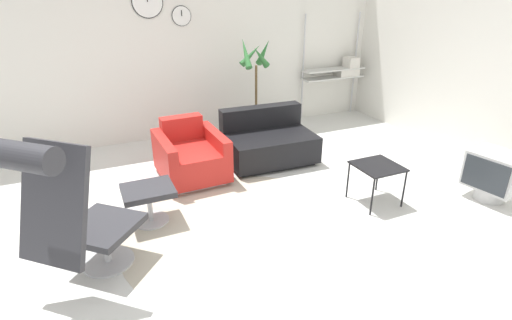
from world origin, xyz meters
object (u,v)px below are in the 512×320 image
object	(u,v)px
potted_plant	(256,99)
armchair_red	(191,157)
side_table	(377,169)
shelf_unit	(341,70)
ottoman	(149,196)
couch_low	(268,142)
lounge_chair	(67,205)
crt_television	(494,174)

from	to	relation	value
potted_plant	armchair_red	bearing A→B (deg)	-144.30
armchair_red	side_table	world-z (taller)	armchair_red
armchair_red	shelf_unit	size ratio (longest dim) A/B	0.51
armchair_red	potted_plant	xyz separation A→B (m)	(1.30, 0.93, 0.37)
ottoman	couch_low	xyz separation A→B (m)	(1.77, 0.93, -0.04)
potted_plant	ottoman	bearing A→B (deg)	-137.96
lounge_chair	couch_low	size ratio (longest dim) A/B	1.12
crt_television	potted_plant	distance (m)	3.31
crt_television	ottoman	bearing A→B (deg)	62.27
ottoman	potted_plant	size ratio (longest dim) A/B	0.33
couch_low	crt_television	world-z (taller)	couch_low
side_table	crt_television	bearing A→B (deg)	-21.34
armchair_red	side_table	xyz separation A→B (m)	(1.70, -1.44, 0.13)
potted_plant	lounge_chair	bearing A→B (deg)	-136.39
armchair_red	shelf_unit	world-z (taller)	shelf_unit
armchair_red	crt_television	world-z (taller)	armchair_red
armchair_red	potted_plant	bearing A→B (deg)	-146.02
potted_plant	couch_low	bearing A→B (deg)	-102.59
ottoman	crt_television	bearing A→B (deg)	-16.85
potted_plant	shelf_unit	distance (m)	1.91
couch_low	side_table	distance (m)	1.65
side_table	shelf_unit	bearing A→B (deg)	62.74
crt_television	lounge_chair	bearing A→B (deg)	74.54
lounge_chair	ottoman	bearing A→B (deg)	90.00
side_table	crt_television	size ratio (longest dim) A/B	0.77
lounge_chair	side_table	xyz separation A→B (m)	(3.04, 0.14, -0.35)
side_table	couch_low	bearing A→B (deg)	110.83
crt_television	side_table	bearing A→B (deg)	57.78
armchair_red	shelf_unit	distance (m)	3.49
armchair_red	couch_low	distance (m)	1.12
ottoman	shelf_unit	xyz separation A→B (m)	(3.81, 2.21, 0.55)
shelf_unit	ottoman	bearing A→B (deg)	-149.86
armchair_red	crt_television	bearing A→B (deg)	145.00
couch_low	potted_plant	world-z (taller)	potted_plant
ottoman	side_table	world-z (taller)	side_table
side_table	crt_television	distance (m)	1.33
potted_plant	shelf_unit	world-z (taller)	shelf_unit
lounge_chair	couch_low	world-z (taller)	lounge_chair
ottoman	crt_television	distance (m)	3.75
side_table	lounge_chair	bearing A→B (deg)	-177.37
crt_television	shelf_unit	xyz separation A→B (m)	(0.22, 3.30, 0.53)
lounge_chair	crt_television	distance (m)	4.31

